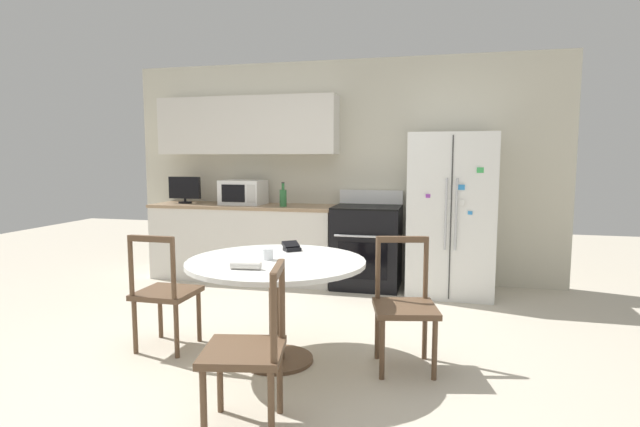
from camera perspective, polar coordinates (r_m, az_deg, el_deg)
ground_plane at (r=3.78m, az=-6.30°, el=-16.40°), size 14.00×14.00×0.00m
back_wall at (r=6.04m, az=-0.65°, el=6.30°), size 5.20×0.44×2.60m
kitchen_counter at (r=6.10m, az=-8.62°, el=-3.19°), size 2.23×0.64×0.90m
refrigerator at (r=5.51m, az=14.68°, el=-0.08°), size 0.88×0.77×1.72m
oven_range at (r=5.67m, az=5.40°, el=-3.69°), size 0.74×0.68×1.08m
microwave at (r=6.07m, az=-8.76°, el=2.42°), size 0.50×0.40×0.29m
countertop_tv at (r=6.35m, az=-15.20°, el=2.73°), size 0.41×0.16×0.33m
counter_bottle at (r=5.74m, az=-4.24°, el=1.86°), size 0.08×0.08×0.28m
dining_table at (r=3.57m, az=-5.02°, el=-7.40°), size 1.27×1.27×0.74m
dining_chair_left at (r=4.01m, az=-17.31°, el=-8.70°), size 0.42×0.42×0.90m
dining_chair_near at (r=2.78m, az=-8.15°, el=-15.31°), size 0.49×0.49×0.90m
dining_chair_right at (r=3.56m, az=9.63°, el=-10.43°), size 0.50×0.50×0.90m
candle_glass at (r=3.55m, az=-5.98°, el=-4.74°), size 0.08×0.08×0.08m
folded_napkin at (r=3.27m, az=-8.48°, el=-5.89°), size 0.20×0.07×0.05m
wallet at (r=3.88m, az=-3.29°, el=-3.85°), size 0.17×0.17×0.07m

